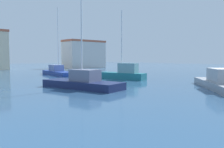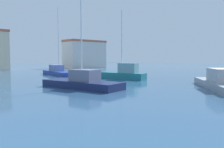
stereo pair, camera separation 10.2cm
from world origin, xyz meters
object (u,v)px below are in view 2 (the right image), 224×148
at_px(sailboat_teal_mid_harbor, 123,73).
at_px(sailboat_blue_inner_mooring, 58,71).
at_px(motorboat_grey_center_channel, 224,82).
at_px(sailboat_navy_near_pier, 82,82).

distance_m(sailboat_teal_mid_harbor, sailboat_blue_inner_mooring, 12.16).
xyz_separation_m(sailboat_teal_mid_harbor, motorboat_grey_center_channel, (0.35, -12.00, -0.12)).
xyz_separation_m(sailboat_blue_inner_mooring, sailboat_navy_near_pier, (-6.07, -15.52, 0.03)).
bearing_deg(sailboat_teal_mid_harbor, sailboat_blue_inner_mooring, 101.58).
relative_size(sailboat_teal_mid_harbor, sailboat_navy_near_pier, 0.92).
height_order(sailboat_blue_inner_mooring, sailboat_navy_near_pier, sailboat_blue_inner_mooring).
height_order(motorboat_grey_center_channel, sailboat_navy_near_pier, sailboat_navy_near_pier).
height_order(sailboat_teal_mid_harbor, motorboat_grey_center_channel, sailboat_teal_mid_harbor).
height_order(sailboat_teal_mid_harbor, sailboat_blue_inner_mooring, sailboat_blue_inner_mooring).
bearing_deg(sailboat_navy_near_pier, sailboat_blue_inner_mooring, 68.66).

